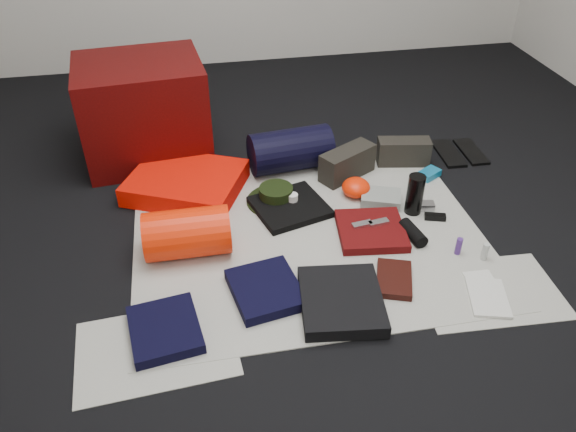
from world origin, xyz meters
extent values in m
cube|color=black|center=(0.00, 0.00, -0.01)|extent=(4.50, 4.50, 0.02)
cube|color=silver|center=(0.00, 0.00, 0.00)|extent=(1.60, 1.30, 0.01)
cube|color=silver|center=(-0.70, -0.55, 0.00)|extent=(0.61, 0.44, 0.00)
cube|color=silver|center=(0.65, -0.50, 0.00)|extent=(0.60, 0.43, 0.00)
cube|color=#480505|center=(-0.73, 0.91, 0.27)|extent=(0.70, 0.61, 0.55)
cube|color=#F51302|center=(-0.54, 0.48, 0.06)|extent=(0.68, 0.64, 0.10)
cylinder|color=#F82404|center=(-0.55, -0.02, 0.12)|extent=(0.37, 0.22, 0.22)
cylinder|color=black|center=(-0.65, -0.02, 0.11)|extent=(0.02, 0.22, 0.22)
cylinder|color=black|center=(-0.45, -0.02, 0.11)|extent=(0.03, 0.22, 0.22)
cylinder|color=black|center=(0.03, 0.60, 0.12)|extent=(0.46, 0.28, 0.23)
cylinder|color=black|center=(-0.10, 0.30, 0.01)|extent=(0.36, 0.36, 0.01)
cylinder|color=black|center=(-0.10, 0.30, 0.05)|extent=(0.17, 0.17, 0.08)
cube|color=#28251F|center=(0.31, 0.47, 0.08)|extent=(0.33, 0.26, 0.16)
cube|color=#28251F|center=(0.65, 0.54, 0.08)|extent=(0.30, 0.16, 0.14)
cube|color=black|center=(0.95, 0.58, 0.01)|extent=(0.13, 0.31, 0.02)
cube|color=black|center=(1.09, 0.58, 0.01)|extent=(0.12, 0.29, 0.02)
cube|color=black|center=(-0.66, -0.49, 0.03)|extent=(0.29, 0.32, 0.05)
cube|color=black|center=(-0.26, -0.35, 0.03)|extent=(0.32, 0.35, 0.05)
cube|color=black|center=(0.03, -0.47, 0.03)|extent=(0.36, 0.40, 0.06)
cube|color=black|center=(-0.05, 0.22, 0.02)|extent=(0.41, 0.39, 0.03)
cube|color=#4F0809|center=(0.29, -0.05, 0.03)|extent=(0.34, 0.34, 0.04)
ellipsoid|color=#F82404|center=(0.31, 0.28, 0.05)|extent=(0.19, 0.19, 0.09)
cube|color=gray|center=(0.41, 0.19, 0.03)|extent=(0.23, 0.20, 0.05)
cylinder|color=black|center=(0.54, 0.09, 0.11)|extent=(0.10, 0.10, 0.20)
cylinder|color=black|center=(0.47, -0.11, 0.04)|extent=(0.09, 0.17, 0.06)
cube|color=#B5B4B9|center=(0.61, 0.10, 0.02)|extent=(0.10, 0.07, 0.04)
cube|color=#0E648E|center=(0.75, 0.37, 0.02)|extent=(0.14, 0.12, 0.04)
cylinder|color=#472475|center=(0.62, -0.25, 0.05)|extent=(0.04, 0.04, 0.08)
cylinder|color=#B2B7B2|center=(0.72, -0.31, 0.05)|extent=(0.03, 0.03, 0.08)
cube|color=black|center=(0.28, -0.38, 0.02)|extent=(0.21, 0.26, 0.03)
cube|color=silver|center=(0.62, -0.54, 0.01)|extent=(0.20, 0.25, 0.01)
cube|color=silver|center=(0.64, -0.46, 0.01)|extent=(0.13, 0.16, 0.01)
cube|color=black|center=(0.63, 0.01, 0.02)|extent=(0.11, 0.07, 0.03)
cube|color=#B5B4B9|center=(-0.73, -0.57, 0.01)|extent=(0.08, 0.08, 0.01)
cylinder|color=white|center=(-0.03, 0.25, 0.06)|extent=(0.05, 0.05, 0.04)
cube|color=#B5B4B9|center=(0.25, -0.03, 0.05)|extent=(0.10, 0.05, 0.01)
cube|color=#B5B4B9|center=(0.33, -0.03, 0.05)|extent=(0.10, 0.05, 0.01)
camera|label=1|loc=(-0.48, -2.00, 1.63)|focal=35.00mm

